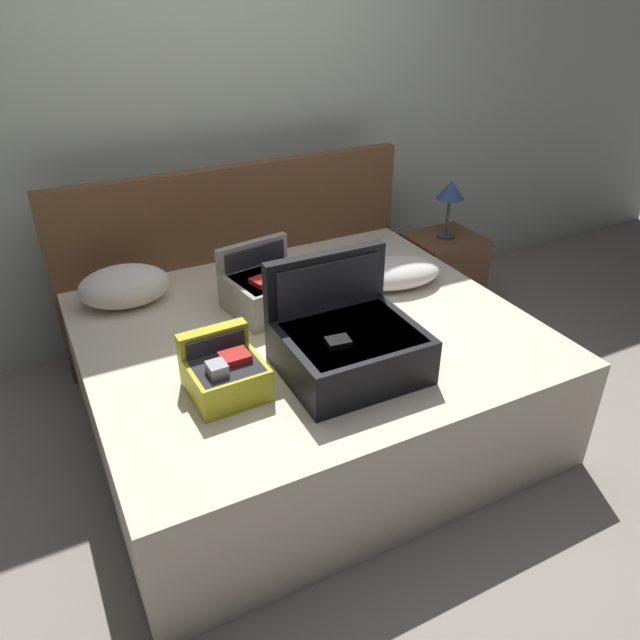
{
  "coord_description": "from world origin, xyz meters",
  "views": [
    {
      "loc": [
        -1.08,
        -1.83,
        2.03
      ],
      "look_at": [
        0.0,
        0.27,
        0.66
      ],
      "focal_mm": 34.38,
      "sensor_mm": 36.0,
      "label": 1
    }
  ],
  "objects_px": {
    "pillow_near_headboard": "(394,273)",
    "hard_case_small": "(225,373)",
    "bed": "(308,375)",
    "nightstand": "(441,275)",
    "hard_case_medium": "(270,288)",
    "hard_case_large": "(348,343)",
    "table_lamp": "(450,193)",
    "pillow_center_head": "(125,286)"
  },
  "relations": [
    {
      "from": "pillow_near_headboard",
      "to": "hard_case_small",
      "type": "bearing_deg",
      "value": -156.22
    },
    {
      "from": "bed",
      "to": "nightstand",
      "type": "distance_m",
      "value": 1.43
    },
    {
      "from": "bed",
      "to": "hard_case_medium",
      "type": "distance_m",
      "value": 0.47
    },
    {
      "from": "hard_case_small",
      "to": "hard_case_large",
      "type": "bearing_deg",
      "value": -10.8
    },
    {
      "from": "hard_case_small",
      "to": "nightstand",
      "type": "distance_m",
      "value": 2.06
    },
    {
      "from": "hard_case_large",
      "to": "hard_case_medium",
      "type": "height_order",
      "value": "hard_case_large"
    },
    {
      "from": "hard_case_large",
      "to": "pillow_near_headboard",
      "type": "distance_m",
      "value": 0.83
    },
    {
      "from": "bed",
      "to": "hard_case_large",
      "type": "xyz_separation_m",
      "value": [
        -0.01,
        -0.39,
        0.41
      ]
    },
    {
      "from": "pillow_near_headboard",
      "to": "table_lamp",
      "type": "distance_m",
      "value": 0.85
    },
    {
      "from": "hard_case_medium",
      "to": "pillow_near_headboard",
      "type": "height_order",
      "value": "hard_case_medium"
    },
    {
      "from": "bed",
      "to": "hard_case_medium",
      "type": "relative_size",
      "value": 4.58
    },
    {
      "from": "hard_case_medium",
      "to": "table_lamp",
      "type": "height_order",
      "value": "table_lamp"
    },
    {
      "from": "bed",
      "to": "nightstand",
      "type": "xyz_separation_m",
      "value": [
        1.29,
        0.63,
        -0.01
      ]
    },
    {
      "from": "bed",
      "to": "nightstand",
      "type": "bearing_deg",
      "value": 26.04
    },
    {
      "from": "bed",
      "to": "table_lamp",
      "type": "xyz_separation_m",
      "value": [
        1.29,
        0.63,
        0.55
      ]
    },
    {
      "from": "bed",
      "to": "table_lamp",
      "type": "relative_size",
      "value": 5.52
    },
    {
      "from": "pillow_center_head",
      "to": "nightstand",
      "type": "relative_size",
      "value": 0.82
    },
    {
      "from": "bed",
      "to": "hard_case_small",
      "type": "height_order",
      "value": "hard_case_small"
    },
    {
      "from": "bed",
      "to": "pillow_near_headboard",
      "type": "xyz_separation_m",
      "value": [
        0.6,
        0.17,
        0.35
      ]
    },
    {
      "from": "hard_case_small",
      "to": "nightstand",
      "type": "height_order",
      "value": "hard_case_small"
    },
    {
      "from": "pillow_near_headboard",
      "to": "table_lamp",
      "type": "relative_size",
      "value": 1.36
    },
    {
      "from": "hard_case_large",
      "to": "nightstand",
      "type": "xyz_separation_m",
      "value": [
        1.29,
        1.02,
        -0.42
      ]
    },
    {
      "from": "hard_case_medium",
      "to": "bed",
      "type": "bearing_deg",
      "value": -79.72
    },
    {
      "from": "hard_case_medium",
      "to": "hard_case_small",
      "type": "relative_size",
      "value": 1.47
    },
    {
      "from": "hard_case_small",
      "to": "table_lamp",
      "type": "xyz_separation_m",
      "value": [
        1.8,
        0.94,
        0.18
      ]
    },
    {
      "from": "pillow_center_head",
      "to": "bed",
      "type": "bearing_deg",
      "value": -40.34
    },
    {
      "from": "pillow_near_headboard",
      "to": "table_lamp",
      "type": "height_order",
      "value": "table_lamp"
    },
    {
      "from": "bed",
      "to": "hard_case_medium",
      "type": "height_order",
      "value": "hard_case_medium"
    },
    {
      "from": "hard_case_large",
      "to": "table_lamp",
      "type": "height_order",
      "value": "hard_case_large"
    },
    {
      "from": "bed",
      "to": "hard_case_large",
      "type": "height_order",
      "value": "hard_case_large"
    },
    {
      "from": "hard_case_medium",
      "to": "pillow_center_head",
      "type": "relative_size",
      "value": 1.0
    },
    {
      "from": "pillow_center_head",
      "to": "table_lamp",
      "type": "bearing_deg",
      "value": 0.86
    },
    {
      "from": "bed",
      "to": "pillow_center_head",
      "type": "xyz_separation_m",
      "value": [
        -0.7,
        0.6,
        0.38
      ]
    },
    {
      "from": "pillow_near_headboard",
      "to": "nightstand",
      "type": "distance_m",
      "value": 0.9
    },
    {
      "from": "table_lamp",
      "to": "pillow_center_head",
      "type": "bearing_deg",
      "value": -179.14
    },
    {
      "from": "hard_case_medium",
      "to": "hard_case_small",
      "type": "xyz_separation_m",
      "value": [
        -0.42,
        -0.55,
        -0.02
      ]
    },
    {
      "from": "hard_case_large",
      "to": "pillow_center_head",
      "type": "relative_size",
      "value": 1.25
    },
    {
      "from": "bed",
      "to": "hard_case_small",
      "type": "xyz_separation_m",
      "value": [
        -0.51,
        -0.31,
        0.37
      ]
    },
    {
      "from": "hard_case_large",
      "to": "table_lamp",
      "type": "bearing_deg",
      "value": 38.89
    },
    {
      "from": "hard_case_medium",
      "to": "hard_case_small",
      "type": "distance_m",
      "value": 0.7
    },
    {
      "from": "hard_case_medium",
      "to": "pillow_center_head",
      "type": "bearing_deg",
      "value": 140.28
    },
    {
      "from": "bed",
      "to": "hard_case_small",
      "type": "relative_size",
      "value": 6.7
    }
  ]
}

